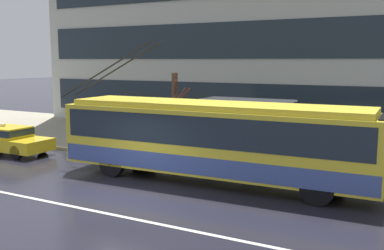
% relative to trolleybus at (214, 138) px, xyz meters
% --- Properties ---
extents(ground_plane, '(160.00, 160.00, 0.00)m').
position_rel_trolleybus_xyz_m(ground_plane, '(-1.99, -3.37, -1.58)').
color(ground_plane, '#20202B').
extents(sidewalk_slab, '(80.00, 10.00, 0.14)m').
position_rel_trolleybus_xyz_m(sidewalk_slab, '(-1.99, 6.60, -1.51)').
color(sidewalk_slab, gray).
rests_on(sidewalk_slab, ground_plane).
extents(lane_centre_line, '(72.00, 0.14, 0.01)m').
position_rel_trolleybus_xyz_m(lane_centre_line, '(-1.99, -4.57, -1.57)').
color(lane_centre_line, silver).
rests_on(lane_centre_line, ground_plane).
extents(trolleybus, '(12.52, 2.80, 5.08)m').
position_rel_trolleybus_xyz_m(trolleybus, '(0.00, 0.00, 0.00)').
color(trolleybus, yellow).
rests_on(trolleybus, ground_plane).
extents(taxi_queued_behind_bus, '(4.68, 1.76, 1.39)m').
position_rel_trolleybus_xyz_m(taxi_queued_behind_bus, '(-10.88, -0.13, -0.87)').
color(taxi_queued_behind_bus, yellow).
rests_on(taxi_queued_behind_bus, ground_plane).
extents(bus_shelter, '(3.92, 1.62, 2.55)m').
position_rel_trolleybus_xyz_m(bus_shelter, '(-0.19, 3.93, 0.46)').
color(bus_shelter, gray).
rests_on(bus_shelter, sidewalk_slab).
extents(pedestrian_at_shelter, '(1.03, 1.03, 2.04)m').
position_rel_trolleybus_xyz_m(pedestrian_at_shelter, '(0.35, 4.36, 0.14)').
color(pedestrian_at_shelter, black).
rests_on(pedestrian_at_shelter, sidewalk_slab).
extents(pedestrian_approaching_curb, '(1.28, 1.28, 2.00)m').
position_rel_trolleybus_xyz_m(pedestrian_approaching_curb, '(-2.21, 3.98, 0.11)').
color(pedestrian_approaching_curb, '#5B404A').
rests_on(pedestrian_approaching_curb, sidewalk_slab).
extents(pedestrian_walking_past, '(1.10, 1.10, 1.90)m').
position_rel_trolleybus_xyz_m(pedestrian_walking_past, '(0.24, 3.02, 0.10)').
color(pedestrian_walking_past, navy).
rests_on(pedestrian_walking_past, sidewalk_slab).
extents(pedestrian_waiting_by_pole, '(1.31, 1.31, 2.01)m').
position_rel_trolleybus_xyz_m(pedestrian_waiting_by_pole, '(-4.57, 2.16, 0.21)').
color(pedestrian_waiting_by_pole, '#4B4A45').
rests_on(pedestrian_waiting_by_pole, sidewalk_slab).
extents(street_tree_bare, '(1.19, 2.00, 3.61)m').
position_rel_trolleybus_xyz_m(street_tree_bare, '(-4.13, 4.35, 0.57)').
color(street_tree_bare, brown).
rests_on(street_tree_bare, sidewalk_slab).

